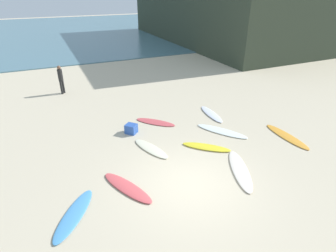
{
  "coord_description": "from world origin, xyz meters",
  "views": [
    {
      "loc": [
        -3.72,
        -6.36,
        5.94
      ],
      "look_at": [
        0.83,
        3.66,
        0.3
      ],
      "focal_mm": 29.48,
      "sensor_mm": 36.0,
      "label": 1
    }
  ],
  "objects_px": {
    "surfboard_3": "(211,114)",
    "beachgoer_near": "(61,78)",
    "surfboard_2": "(206,147)",
    "surfboard_8": "(155,122)",
    "surfboard_0": "(127,187)",
    "surfboard_1": "(287,136)",
    "surfboard_4": "(222,131)",
    "surfboard_7": "(240,170)",
    "beach_cooler": "(131,129)",
    "surfboard_6": "(74,215)",
    "surfboard_5": "(151,149)"
  },
  "relations": [
    {
      "from": "surfboard_7",
      "to": "surfboard_3",
      "type": "bearing_deg",
      "value": -86.71
    },
    {
      "from": "surfboard_6",
      "to": "beachgoer_near",
      "type": "height_order",
      "value": "beachgoer_near"
    },
    {
      "from": "surfboard_1",
      "to": "surfboard_4",
      "type": "height_order",
      "value": "surfboard_4"
    },
    {
      "from": "surfboard_0",
      "to": "surfboard_2",
      "type": "relative_size",
      "value": 1.12
    },
    {
      "from": "surfboard_1",
      "to": "surfboard_3",
      "type": "relative_size",
      "value": 1.15
    },
    {
      "from": "surfboard_3",
      "to": "beachgoer_near",
      "type": "xyz_separation_m",
      "value": [
        -6.59,
        6.46,
        0.92
      ]
    },
    {
      "from": "surfboard_2",
      "to": "surfboard_8",
      "type": "relative_size",
      "value": 0.98
    },
    {
      "from": "surfboard_1",
      "to": "surfboard_7",
      "type": "relative_size",
      "value": 0.97
    },
    {
      "from": "surfboard_4",
      "to": "surfboard_6",
      "type": "height_order",
      "value": "surfboard_6"
    },
    {
      "from": "surfboard_2",
      "to": "surfboard_4",
      "type": "xyz_separation_m",
      "value": [
        1.37,
        0.91,
        -0.01
      ]
    },
    {
      "from": "surfboard_8",
      "to": "beachgoer_near",
      "type": "bearing_deg",
      "value": 77.14
    },
    {
      "from": "surfboard_2",
      "to": "beachgoer_near",
      "type": "bearing_deg",
      "value": -111.37
    },
    {
      "from": "surfboard_6",
      "to": "surfboard_8",
      "type": "distance_m",
      "value": 6.39
    },
    {
      "from": "surfboard_1",
      "to": "surfboard_8",
      "type": "distance_m",
      "value": 5.99
    },
    {
      "from": "surfboard_4",
      "to": "surfboard_5",
      "type": "height_order",
      "value": "surfboard_5"
    },
    {
      "from": "surfboard_0",
      "to": "beachgoer_near",
      "type": "relative_size",
      "value": 1.29
    },
    {
      "from": "surfboard_7",
      "to": "surfboard_8",
      "type": "xyz_separation_m",
      "value": [
        -1.3,
        4.85,
        -0.01
      ]
    },
    {
      "from": "surfboard_0",
      "to": "surfboard_7",
      "type": "relative_size",
      "value": 0.88
    },
    {
      "from": "surfboard_6",
      "to": "surfboard_7",
      "type": "height_order",
      "value": "surfboard_6"
    },
    {
      "from": "surfboard_1",
      "to": "surfboard_2",
      "type": "height_order",
      "value": "surfboard_2"
    },
    {
      "from": "surfboard_4",
      "to": "beach_cooler",
      "type": "relative_size",
      "value": 5.09
    },
    {
      "from": "surfboard_1",
      "to": "surfboard_8",
      "type": "relative_size",
      "value": 1.22
    },
    {
      "from": "surfboard_1",
      "to": "surfboard_3",
      "type": "distance_m",
      "value": 3.78
    },
    {
      "from": "surfboard_2",
      "to": "surfboard_6",
      "type": "relative_size",
      "value": 0.92
    },
    {
      "from": "surfboard_1",
      "to": "surfboard_2",
      "type": "xyz_separation_m",
      "value": [
        -3.69,
        0.68,
        0.01
      ]
    },
    {
      "from": "surfboard_3",
      "to": "surfboard_5",
      "type": "relative_size",
      "value": 1.08
    },
    {
      "from": "surfboard_1",
      "to": "surfboard_4",
      "type": "xyz_separation_m",
      "value": [
        -2.32,
        1.58,
        0.0
      ]
    },
    {
      "from": "surfboard_5",
      "to": "surfboard_8",
      "type": "height_order",
      "value": "surfboard_5"
    },
    {
      "from": "surfboard_0",
      "to": "surfboard_4",
      "type": "relative_size",
      "value": 0.92
    },
    {
      "from": "surfboard_1",
      "to": "beach_cooler",
      "type": "height_order",
      "value": "beach_cooler"
    },
    {
      "from": "surfboard_8",
      "to": "beach_cooler",
      "type": "bearing_deg",
      "value": 156.7
    },
    {
      "from": "beach_cooler",
      "to": "surfboard_0",
      "type": "bearing_deg",
      "value": -109.71
    },
    {
      "from": "surfboard_2",
      "to": "surfboard_8",
      "type": "bearing_deg",
      "value": -119.55
    },
    {
      "from": "surfboard_6",
      "to": "surfboard_2",
      "type": "bearing_deg",
      "value": 50.68
    },
    {
      "from": "surfboard_8",
      "to": "surfboard_7",
      "type": "bearing_deg",
      "value": -118.45
    },
    {
      "from": "surfboard_6",
      "to": "beach_cooler",
      "type": "bearing_deg",
      "value": 87.71
    },
    {
      "from": "surfboard_3",
      "to": "beachgoer_near",
      "type": "distance_m",
      "value": 9.28
    },
    {
      "from": "surfboard_4",
      "to": "surfboard_7",
      "type": "xyz_separation_m",
      "value": [
        -1.09,
        -2.75,
        0.0
      ]
    },
    {
      "from": "surfboard_6",
      "to": "beach_cooler",
      "type": "xyz_separation_m",
      "value": [
        3.04,
        4.12,
        0.17
      ]
    },
    {
      "from": "surfboard_0",
      "to": "surfboard_7",
      "type": "bearing_deg",
      "value": 145.14
    },
    {
      "from": "surfboard_1",
      "to": "surfboard_5",
      "type": "bearing_deg",
      "value": 166.91
    },
    {
      "from": "surfboard_0",
      "to": "surfboard_1",
      "type": "distance_m",
      "value": 7.39
    },
    {
      "from": "surfboard_2",
      "to": "beach_cooler",
      "type": "relative_size",
      "value": 4.16
    },
    {
      "from": "surfboard_6",
      "to": "surfboard_7",
      "type": "relative_size",
      "value": 0.85
    },
    {
      "from": "surfboard_6",
      "to": "surfboard_0",
      "type": "bearing_deg",
      "value": 50.67
    },
    {
      "from": "surfboard_1",
      "to": "surfboard_7",
      "type": "xyz_separation_m",
      "value": [
        -3.41,
        -1.17,
        0.01
      ]
    },
    {
      "from": "surfboard_5",
      "to": "surfboard_2",
      "type": "bearing_deg",
      "value": -40.04
    },
    {
      "from": "surfboard_1",
      "to": "surfboard_6",
      "type": "height_order",
      "value": "surfboard_6"
    },
    {
      "from": "surfboard_3",
      "to": "surfboard_6",
      "type": "xyz_separation_m",
      "value": [
        -7.38,
        -4.29,
        -0.0
      ]
    },
    {
      "from": "surfboard_3",
      "to": "beachgoer_near",
      "type": "height_order",
      "value": "beachgoer_near"
    }
  ]
}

